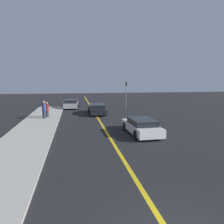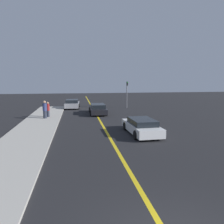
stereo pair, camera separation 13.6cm
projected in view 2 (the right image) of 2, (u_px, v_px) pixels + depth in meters
The scene contains 8 objects.
road_center_line at pixel (99, 119), 22.77m from camera, with size 0.20×60.00×0.01m.
sidewalk_left at pixel (35, 128), 18.10m from camera, with size 3.46×28.32×0.13m.
car_near_right_lane at pixel (141, 126), 16.35m from camera, with size 2.09×4.72×1.17m.
car_ahead_center at pixel (98, 109), 25.81m from camera, with size 1.98×4.74×1.19m.
car_far_distant at pixel (72, 104), 30.74m from camera, with size 2.14×3.95×1.24m.
pedestrian_near_curb at pixel (45, 110), 22.17m from camera, with size 0.43×0.43×1.80m.
pedestrian_mid_group at pixel (48, 109), 23.01m from camera, with size 0.36×0.36×1.59m.
traffic_light at pixel (127, 92), 30.68m from camera, with size 0.18×0.40×3.74m.
Camera 2 is at (-2.26, -4.34, 4.09)m, focal length 35.00 mm.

